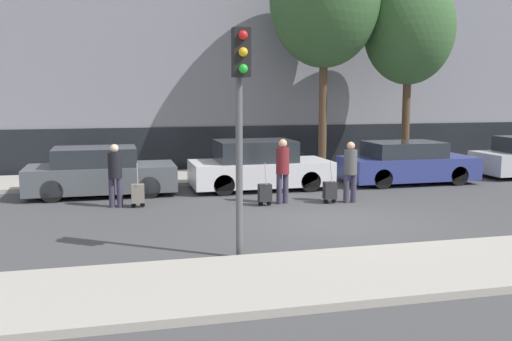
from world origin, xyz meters
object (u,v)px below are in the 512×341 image
traffic_light (240,97)px  parked_bicycle (282,162)px  pedestrian_center (283,167)px  parked_car_0 (100,173)px  trolley_right (330,190)px  trolley_left (138,194)px  pedestrian_right (350,168)px  parked_car_2 (407,163)px  bare_tree_near_crossing (409,29)px  parked_car_1 (259,166)px  trolley_center (265,193)px  pedestrian_left (115,172)px  bare_tree_down_street (325,0)px

traffic_light → parked_bicycle: size_ratio=2.21×
pedestrian_center → traffic_light: size_ratio=0.43×
parked_car_0 → trolley_right: size_ratio=3.68×
trolley_left → pedestrian_right: pedestrian_right is taller
parked_car_2 → traffic_light: size_ratio=1.06×
parked_bicycle → bare_tree_near_crossing: 6.38m
trolley_left → parked_car_1: bearing=27.9°
parked_car_0 → pedestrian_right: bearing=-23.3°
parked_car_2 → trolley_center: parked_car_2 is taller
trolley_center → traffic_light: traffic_light is taller
trolley_left → bare_tree_near_crossing: bare_tree_near_crossing is taller
pedestrian_left → pedestrian_right: (5.94, -0.87, 0.00)m
pedestrian_left → parked_bicycle: pedestrian_left is taller
pedestrian_left → trolley_right: bearing=-173.8°
parked_car_0 → bare_tree_near_crossing: bearing=10.4°
pedestrian_right → bare_tree_down_street: 7.14m
trolley_center → parked_bicycle: bearing=68.5°
traffic_light → parked_car_1: bearing=73.0°
trolley_right → parked_bicycle: (0.18, 4.92, 0.15)m
trolley_right → bare_tree_down_street: (1.65, 4.92, 5.60)m
trolley_center → pedestrian_center: bearing=18.6°
parked_car_2 → pedestrian_center: size_ratio=2.47×
parked_car_1 → bare_tree_down_street: bare_tree_down_street is taller
parked_car_1 → trolley_left: size_ratio=3.65×
parked_car_1 → bare_tree_near_crossing: (5.90, 2.01, 4.34)m
pedestrian_left → parked_bicycle: (5.57, 4.08, -0.41)m
parked_car_1 → pedestrian_left: (-4.16, -1.77, 0.22)m
trolley_center → traffic_light: size_ratio=0.28×
pedestrian_center → pedestrian_right: pedestrian_center is taller
trolley_right → bare_tree_down_street: size_ratio=0.14×
parked_bicycle → parked_car_0: bearing=-159.7°
parked_car_1 → pedestrian_left: size_ratio=2.58×
trolley_right → parked_bicycle: 4.93m
trolley_center → trolley_right: bearing=-3.6°
traffic_light → bare_tree_down_street: (4.99, 9.22, 3.15)m
parked_car_2 → parked_car_1: bearing=178.9°
parked_car_0 → bare_tree_near_crossing: size_ratio=0.59×
parked_car_1 → pedestrian_right: bearing=-56.0°
parked_car_2 → traffic_light: 9.96m
parked_car_0 → pedestrian_center: 5.21m
trolley_right → traffic_light: bearing=-127.9°
pedestrian_center → bare_tree_down_street: bearing=39.9°
parked_car_1 → pedestrian_right: size_ratio=2.57×
parked_bicycle → bare_tree_down_street: size_ratio=0.22×
bare_tree_down_street → parked_car_2: bearing=-50.9°
trolley_center → bare_tree_down_street: size_ratio=0.14×
parked_car_1 → parked_car_0: bearing=178.8°
pedestrian_left → parked_bicycle: 6.92m
pedestrian_center → pedestrian_right: bearing=-28.5°
trolley_left → pedestrian_center: (3.66, -0.41, 0.60)m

